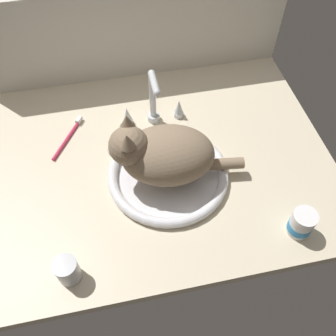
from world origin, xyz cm
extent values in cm
cube|color=beige|center=(0.00, 0.00, 1.50)|extent=(102.01, 77.20, 3.00)
cube|color=silver|center=(0.00, 39.80, 16.98)|extent=(102.01, 2.40, 33.97)
torus|color=white|center=(2.22, -6.64, 4.40)|extent=(33.99, 33.99, 2.79)
cylinder|color=white|center=(2.22, -6.64, 3.30)|extent=(29.80, 29.80, 0.60)
cylinder|color=silver|center=(2.22, 16.04, 4.10)|extent=(4.00, 4.00, 2.19)
cylinder|color=silver|center=(2.22, 16.04, 13.23)|extent=(2.00, 2.00, 16.08)
sphere|color=silver|center=(2.22, 16.04, 21.27)|extent=(2.20, 2.20, 2.20)
cylinder|color=silver|center=(2.22, 12.05, 21.27)|extent=(2.00, 7.98, 2.00)
sphere|color=silver|center=(2.22, 8.06, 21.27)|extent=(2.10, 2.10, 2.10)
cylinder|color=silver|center=(-5.96, 16.04, 3.80)|extent=(3.20, 3.20, 1.60)
cone|color=silver|center=(-5.96, 16.04, 7.05)|extent=(2.88, 2.88, 4.89)
cylinder|color=silver|center=(10.40, 16.04, 3.80)|extent=(3.20, 3.20, 1.60)
cone|color=silver|center=(10.40, 16.04, 7.05)|extent=(2.88, 2.88, 4.89)
ellipsoid|color=#8C755B|center=(2.22, -6.64, 12.75)|extent=(26.73, 20.93, 13.92)
sphere|color=#8C755B|center=(-7.54, -5.35, 17.29)|extent=(10.33, 10.33, 10.33)
cone|color=#8C755B|center=(-7.94, -8.43, 22.85)|extent=(3.93, 3.93, 3.87)
cone|color=#8C755B|center=(-7.13, -2.28, 22.85)|extent=(3.93, 3.93, 3.87)
ellipsoid|color=silver|center=(-11.38, -4.85, 16.26)|extent=(3.64, 4.71, 3.31)
ellipsoid|color=silver|center=(-6.32, -5.51, 12.06)|extent=(8.12, 10.64, 7.66)
cylinder|color=#8C755B|center=(16.84, -8.58, 7.39)|extent=(12.60, 4.78, 3.20)
cylinder|color=#B2B5BA|center=(-26.09, -30.19, 6.09)|extent=(5.44, 5.44, 6.17)
cylinder|color=silver|center=(-26.09, -30.19, 9.67)|extent=(5.55, 5.55, 1.00)
cylinder|color=white|center=(31.11, -29.88, 6.07)|extent=(5.79, 5.79, 6.13)
cylinder|color=#338CD1|center=(31.11, -29.88, 5.58)|extent=(5.97, 5.97, 2.45)
cylinder|color=white|center=(31.11, -29.88, 9.99)|extent=(6.08, 6.08, 1.72)
cylinder|color=#D83359|center=(-25.61, 12.08, 3.50)|extent=(8.65, 13.57, 1.00)
cube|color=white|center=(-21.04, 19.73, 4.10)|extent=(2.36, 2.85, 1.20)
camera|label=1|loc=(-9.78, -64.58, 87.27)|focal=38.89mm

